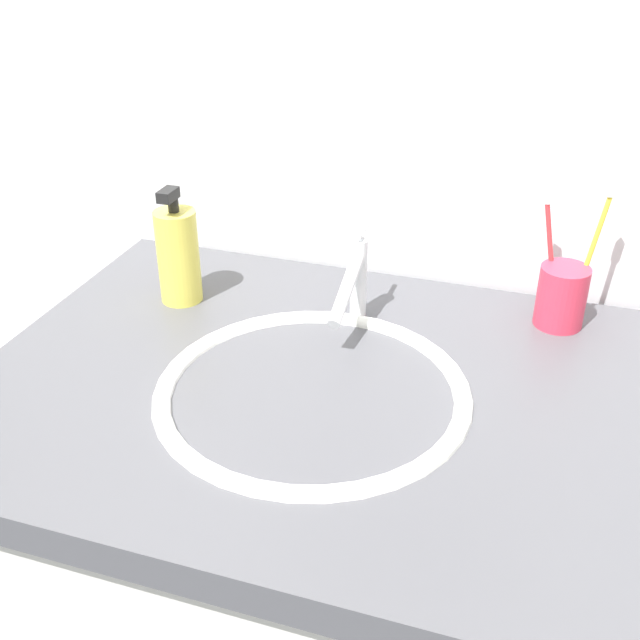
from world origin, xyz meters
name	(u,v)px	position (x,y,z in m)	size (l,w,h in m)	color
tiled_wall_back	(419,87)	(0.00, 0.37, 1.20)	(2.16, 0.04, 2.40)	silver
vanity_counter	(340,624)	(0.00, 0.00, 0.45)	(0.96, 0.67, 0.91)	silver
sink_basin	(313,413)	(-0.03, -0.03, 0.87)	(0.40, 0.40, 0.10)	white
faucet	(355,281)	(-0.03, 0.16, 0.97)	(0.02, 0.16, 0.13)	silver
toothbrush_cup	(562,296)	(0.25, 0.25, 0.95)	(0.07, 0.07, 0.09)	#D8334C
toothbrush_yellow	(594,243)	(0.28, 0.27, 1.03)	(0.04, 0.04, 0.21)	yellow
toothbrush_red	(550,245)	(0.22, 0.27, 1.02)	(0.05, 0.04, 0.19)	red
soap_dispenser	(178,255)	(-0.31, 0.15, 0.98)	(0.06, 0.06, 0.18)	#DBCC4C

